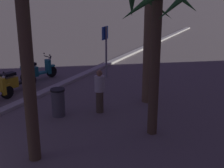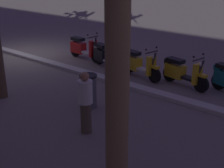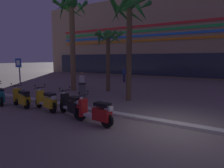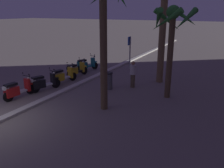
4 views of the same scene
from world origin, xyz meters
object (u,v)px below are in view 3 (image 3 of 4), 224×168
palm_tree_mid_walkway (129,22)px  palm_tree_by_mall_entrance (108,45)px  crossing_sign (19,72)px  pedestrian_window_shopping (82,83)px  scooter_yellow_last_in_row (47,101)px  scooter_red_far_back (96,112)px  litter_bin (82,91)px  scooter_black_mid_front (72,105)px  palm_tree_far_corner (72,22)px  scooter_yellow_tail_end (22,98)px  pedestrian_strolling_near_curb (124,74)px

palm_tree_mid_walkway → palm_tree_by_mall_entrance: 3.60m
crossing_sign → pedestrian_window_shopping: bearing=26.0°
scooter_yellow_last_in_row → palm_tree_by_mall_entrance: size_ratio=0.41×
scooter_red_far_back → litter_bin: 4.75m
scooter_black_mid_front → palm_tree_by_mall_entrance: size_ratio=0.39×
palm_tree_far_corner → palm_tree_mid_walkway: size_ratio=1.20×
scooter_yellow_tail_end → palm_tree_far_corner: size_ratio=0.26×
scooter_yellow_last_in_row → palm_tree_far_corner: bearing=121.0°
crossing_sign → pedestrian_strolling_near_curb: crossing_sign is taller
scooter_red_far_back → palm_tree_by_mall_entrance: (-3.66, 6.54, 2.93)m
scooter_yellow_last_in_row → litter_bin: bearing=97.3°
pedestrian_strolling_near_curb → litter_bin: bearing=-77.9°
palm_tree_mid_walkway → palm_tree_by_mall_entrance: bearing=142.5°
scooter_yellow_last_in_row → crossing_sign: bearing=157.8°
scooter_black_mid_front → palm_tree_mid_walkway: bearing=82.3°
palm_tree_by_mall_entrance → pedestrian_window_shopping: bearing=-107.0°
scooter_red_far_back → pedestrian_strolling_near_curb: size_ratio=1.15×
scooter_black_mid_front → palm_tree_by_mall_entrance: palm_tree_by_mall_entrance is taller
scooter_yellow_tail_end → palm_tree_by_mall_entrance: size_ratio=0.40×
palm_tree_mid_walkway → scooter_yellow_last_in_row: bearing=-117.4°
crossing_sign → pedestrian_strolling_near_curb: (2.90, 9.69, -0.66)m
scooter_yellow_tail_end → palm_tree_mid_walkway: size_ratio=0.31×
scooter_red_far_back → crossing_sign: bearing=163.3°
scooter_red_far_back → scooter_yellow_last_in_row: bearing=173.2°
scooter_yellow_last_in_row → palm_tree_far_corner: palm_tree_far_corner is taller
scooter_yellow_last_in_row → scooter_red_far_back: bearing=-6.8°
scooter_black_mid_front → litter_bin: scooter_black_mid_front is taller
scooter_yellow_last_in_row → palm_tree_by_mall_entrance: palm_tree_by_mall_entrance is taller
palm_tree_by_mall_entrance → palm_tree_far_corner: bearing=-155.5°
palm_tree_mid_walkway → pedestrian_window_shopping: size_ratio=3.79×
scooter_red_far_back → pedestrian_window_shopping: pedestrian_window_shopping is taller
scooter_yellow_last_in_row → crossing_sign: 5.70m
pedestrian_strolling_near_curb → litter_bin: 9.07m
palm_tree_far_corner → scooter_yellow_last_in_row: bearing=-59.0°
scooter_black_mid_front → pedestrian_strolling_near_curb: 12.46m
scooter_red_far_back → litter_bin: bearing=135.9°
palm_tree_far_corner → litter_bin: 5.67m
scooter_yellow_tail_end → pedestrian_window_shopping: size_ratio=1.17×
palm_tree_far_corner → pedestrian_strolling_near_curb: (0.76, 6.73, -4.17)m
scooter_yellow_tail_end → pedestrian_strolling_near_curb: (-0.69, 11.99, 0.39)m
crossing_sign → palm_tree_by_mall_entrance: palm_tree_by_mall_entrance is taller
scooter_yellow_last_in_row → crossing_sign: (-5.19, 2.11, 1.04)m
pedestrian_strolling_near_curb → scooter_black_mid_front: bearing=-72.1°
palm_tree_far_corner → pedestrian_window_shopping: bearing=-31.1°
scooter_yellow_last_in_row → litter_bin: size_ratio=1.91×
scooter_yellow_tail_end → palm_tree_mid_walkway: palm_tree_mid_walkway is taller
crossing_sign → scooter_yellow_tail_end: bearing=-32.6°
palm_tree_far_corner → pedestrian_strolling_near_curb: palm_tree_far_corner is taller
scooter_black_mid_front → scooter_red_far_back: size_ratio=0.94×
scooter_yellow_last_in_row → litter_bin: scooter_yellow_last_in_row is taller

